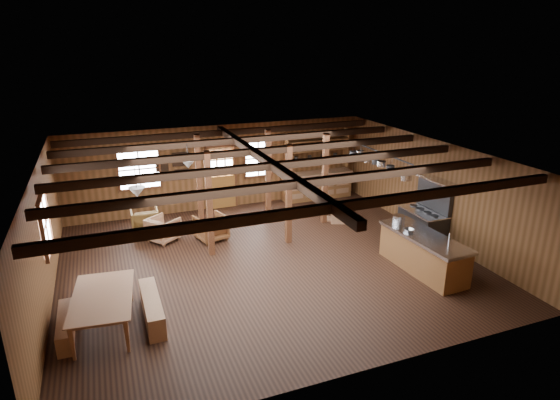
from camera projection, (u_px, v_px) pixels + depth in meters
name	position (u px, v px, depth m)	size (l,w,h in m)	color
room	(266.00, 211.00, 11.52)	(10.04, 9.04, 2.84)	black
ceiling_joists	(264.00, 159.00, 11.26)	(9.80, 8.82, 0.18)	black
timber_posts	(259.00, 186.00, 13.53)	(3.95, 2.35, 2.80)	#452213
back_door	(222.00, 183.00, 15.61)	(1.02, 0.08, 2.15)	brown
window_back_left	(139.00, 169.00, 14.49)	(1.32, 0.06, 1.32)	white
window_back_right	(258.00, 158.00, 15.83)	(1.02, 0.06, 1.32)	white
window_left	(45.00, 224.00, 10.19)	(0.14, 1.24, 1.32)	white
notice_boards	(175.00, 165.00, 14.85)	(1.08, 0.03, 0.90)	silver
back_counter	(317.00, 182.00, 16.65)	(2.55, 0.60, 2.45)	brown
pendant_lamps	(165.00, 177.00, 11.35)	(1.86, 2.36, 0.66)	#303133
pot_rack	(380.00, 163.00, 12.57)	(0.38, 3.00, 0.44)	#303133
kitchen_island	(423.00, 253.00, 11.42)	(1.01, 2.54, 1.20)	brown
step_stool	(338.00, 216.00, 14.52)	(0.50, 0.35, 0.44)	#8D5F40
commercial_range	(424.00, 219.00, 13.19)	(0.77, 1.46, 1.81)	#303133
dining_table	(106.00, 312.00, 9.17)	(2.02, 1.13, 0.71)	brown
bench_wall	(66.00, 326.00, 8.96)	(0.28, 1.47, 0.40)	#8D5F40
bench_aisle	(152.00, 308.00, 9.50)	(0.33, 1.76, 0.48)	#8D5F40
armchair_a	(145.00, 220.00, 13.77)	(0.78, 0.80, 0.73)	brown
armchair_b	(211.00, 227.00, 13.24)	(0.78, 0.81, 0.73)	brown
armchair_c	(163.00, 229.00, 13.16)	(0.74, 0.77, 0.70)	#996845
counter_pot	(399.00, 219.00, 12.05)	(0.31, 0.31, 0.18)	silver
bowl	(409.00, 230.00, 11.49)	(0.24, 0.24, 0.06)	silver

